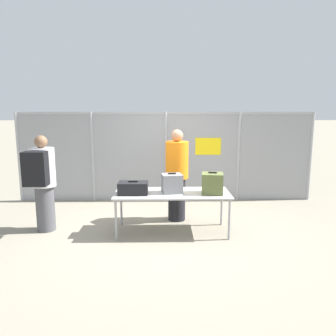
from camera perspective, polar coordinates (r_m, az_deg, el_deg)
The scene contains 9 objects.
ground_plane at distance 6.09m, azimuth -0.19°, elevation -10.52°, with size 120.00×120.00×0.00m, color gray.
fence_section at distance 7.69m, azimuth -0.33°, elevation 2.30°, with size 6.93×0.07×2.09m.
inspection_table at distance 5.72m, azimuth 0.74°, elevation -4.75°, with size 2.00×0.83×0.72m.
suitcase_black at distance 5.63m, azimuth -6.09°, elevation -3.49°, with size 0.51×0.31×0.23m.
suitcase_grey at distance 5.68m, azimuth 0.69°, elevation -2.69°, with size 0.38×0.36×0.35m.
suitcase_olive at distance 5.66m, azimuth 7.73°, elevation -2.67°, with size 0.40×0.38×0.38m.
traveler_hooded at distance 6.10m, azimuth -21.07°, elevation -1.94°, with size 0.42×0.66×1.71m.
security_worker_near at distance 6.32m, azimuth 1.55°, elevation -1.07°, with size 0.44×0.44×1.78m.
utility_trailer at distance 9.59m, azimuth 3.08°, elevation -0.29°, with size 4.51×2.12×0.70m.
Camera 1 is at (-0.08, -5.69, 2.15)m, focal length 35.00 mm.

